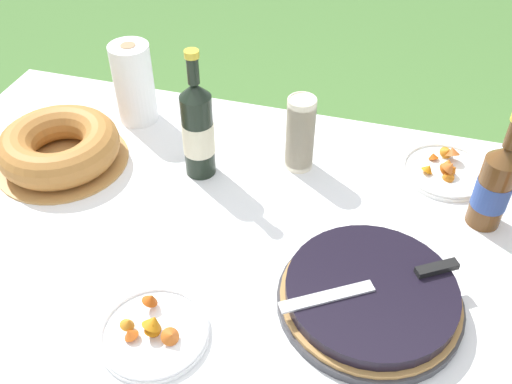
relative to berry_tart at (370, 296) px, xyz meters
The scene contains 11 objects.
garden_table 0.36m from the berry_tart, 164.32° to the left, with size 1.70×1.09×0.67m.
tablecloth 0.35m from the berry_tart, 164.32° to the left, with size 1.71×1.10×0.10m.
berry_tart is the anchor object (origin of this frame).
serving_knife 0.05m from the berry_tart, 32.64° to the left, with size 0.33×0.22×0.01m.
bundt_cake 0.87m from the berry_tart, 163.70° to the left, with size 0.34×0.34×0.10m.
cup_stack 0.47m from the berry_tart, 120.56° to the left, with size 0.07×0.07×0.20m.
cider_bottle_amber 0.39m from the berry_tart, 54.64° to the left, with size 0.08×0.08×0.30m.
juice_bottle_red 0.57m from the berry_tart, 146.90° to the left, with size 0.08×0.08×0.34m.
snack_plate_left 0.49m from the berry_tart, 74.13° to the left, with size 0.22×0.22×0.06m.
snack_plate_right 0.43m from the berry_tart, 154.39° to the right, with size 0.21×0.21×0.06m.
paper_towel_roll 0.88m from the berry_tart, 146.25° to the left, with size 0.11×0.11×0.23m.
Camera 1 is at (0.31, -0.84, 1.60)m, focal length 40.00 mm.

